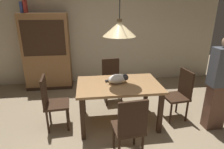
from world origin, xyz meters
name	(u,v)px	position (x,y,z in m)	size (l,w,h in m)	color
ground	(114,140)	(0.00, 0.00, 0.00)	(10.00, 10.00, 0.00)	#998466
back_wall	(100,28)	(0.00, 2.65, 1.45)	(6.40, 0.10, 2.90)	beige
dining_table	(119,89)	(0.15, 0.50, 0.65)	(1.40, 0.90, 0.75)	#A87A4C
chair_far_back	(112,79)	(0.14, 1.38, 0.51)	(0.44, 0.44, 0.93)	#382316
chair_right_side	(180,93)	(1.28, 0.51, 0.51)	(0.44, 0.44, 0.93)	#382316
chair_near_front	(130,126)	(0.15, -0.38, 0.51)	(0.44, 0.44, 0.93)	#382316
chair_left_side	(52,100)	(-0.98, 0.49, 0.51)	(0.43, 0.43, 0.93)	#382316
cat_sleeping	(118,79)	(0.15, 0.54, 0.83)	(0.40, 0.31, 0.16)	silver
pendant_lamp	(119,29)	(0.15, 0.50, 1.66)	(0.52, 0.52, 1.30)	beige
hutch_bookcase	(47,54)	(-1.35, 2.32, 0.89)	(1.12, 0.45, 1.85)	olive
book_blue_wide	(23,7)	(-1.77, 2.32, 1.97)	(0.06, 0.24, 0.24)	#384C93
book_red_tall	(25,6)	(-1.70, 2.32, 1.99)	(0.04, 0.22, 0.28)	#B73833
person_standing	(219,85)	(1.74, 0.14, 0.79)	(0.36, 0.22, 1.57)	brown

